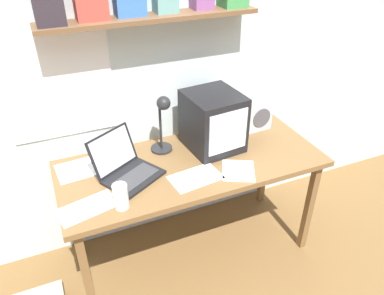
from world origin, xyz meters
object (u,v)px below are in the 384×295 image
corner_desk (192,171)px  loose_paper_near_laptop (196,177)px  laptop (125,166)px  open_notebook (87,208)px  desk_lamp (163,120)px  printed_handout (78,170)px  juice_glass (121,197)px  loose_paper_near_monitor (238,171)px  crt_monitor (213,121)px  space_heater (258,113)px

corner_desk → loose_paper_near_laptop: bearing=-106.0°
laptop → open_notebook: laptop is taller
loose_paper_near_laptop → desk_lamp: bearing=102.5°
printed_handout → juice_glass: bearing=-69.1°
loose_paper_near_laptop → loose_paper_near_monitor: bearing=-8.2°
laptop → juice_glass: 0.28m
crt_monitor → laptop: crt_monitor is taller
space_heater → loose_paper_near_monitor: bearing=-135.7°
corner_desk → loose_paper_near_monitor: bearing=-42.9°
desk_lamp → laptop: bearing=-166.2°
juice_glass → crt_monitor: bearing=27.0°
laptop → printed_handout: bearing=118.5°
laptop → desk_lamp: bearing=-4.0°
loose_paper_near_laptop → juice_glass: bearing=-170.1°
desk_lamp → printed_handout: (-0.53, 0.01, -0.23)m
corner_desk → crt_monitor: (0.19, 0.11, 0.25)m
open_notebook → loose_paper_near_monitor: bearing=-1.3°
juice_glass → open_notebook: 0.19m
space_heater → corner_desk: bearing=-164.0°
laptop → loose_paper_near_monitor: size_ratio=1.55×
corner_desk → desk_lamp: size_ratio=4.14×
desk_lamp → loose_paper_near_monitor: 0.54m
corner_desk → juice_glass: juice_glass is taller
laptop → open_notebook: size_ratio=1.29×
desk_lamp → loose_paper_near_laptop: size_ratio=1.25×
corner_desk → printed_handout: printed_handout is taller
corner_desk → open_notebook: (-0.66, -0.18, 0.07)m
desk_lamp → juice_glass: (-0.37, -0.41, -0.16)m
laptop → open_notebook: (-0.25, -0.21, -0.06)m
laptop → corner_desk: bearing=-34.5°
corner_desk → crt_monitor: crt_monitor is taller
desk_lamp → open_notebook: (-0.54, -0.35, -0.23)m
open_notebook → corner_desk: bearing=14.9°
crt_monitor → loose_paper_near_laptop: size_ratio=1.20×
open_notebook → space_heater: bearing=17.0°
juice_glass → printed_handout: 0.45m
space_heater → open_notebook: 1.29m
open_notebook → printed_handout: same height
desk_lamp → open_notebook: size_ratio=1.18×
crt_monitor → space_heater: (0.38, 0.09, -0.06)m
crt_monitor → open_notebook: (-0.85, -0.29, -0.18)m
juice_glass → loose_paper_near_monitor: 0.71m
loose_paper_near_laptop → corner_desk: bearing=74.0°
corner_desk → printed_handout: 0.68m
juice_glass → loose_paper_near_laptop: juice_glass is taller
laptop → desk_lamp: desk_lamp is taller
crt_monitor → juice_glass: (-0.68, -0.35, -0.12)m
desk_lamp → loose_paper_near_laptop: 0.41m
printed_handout → space_heater: bearing=0.8°
corner_desk → loose_paper_near_laptop: loose_paper_near_laptop is taller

